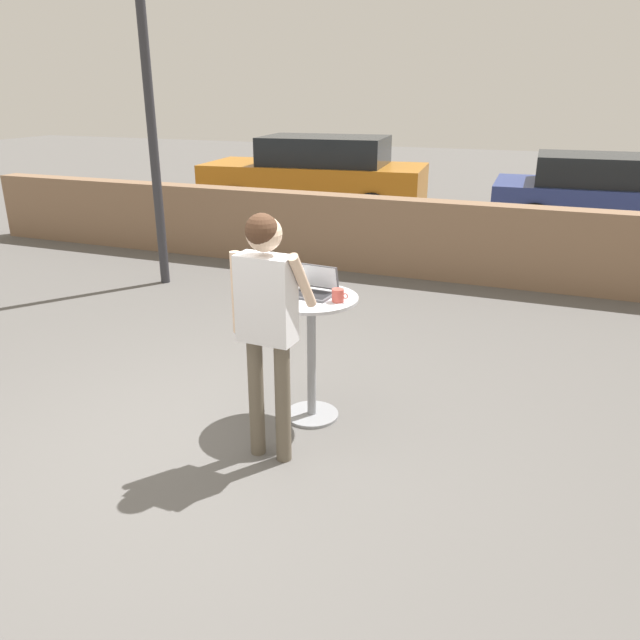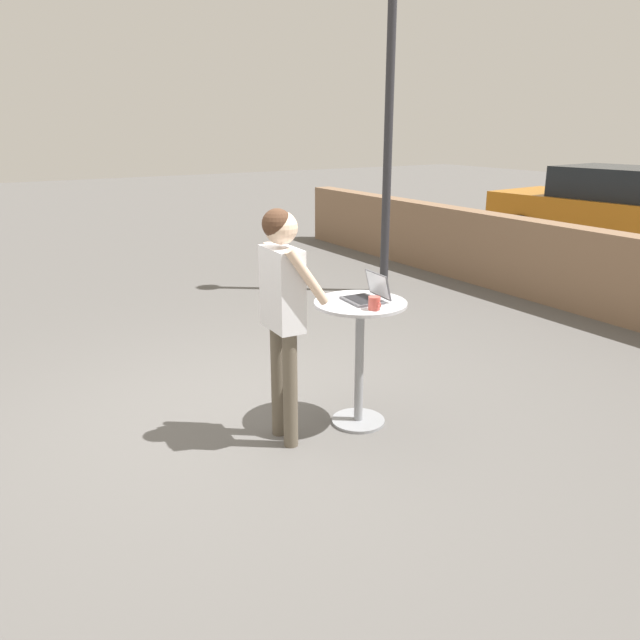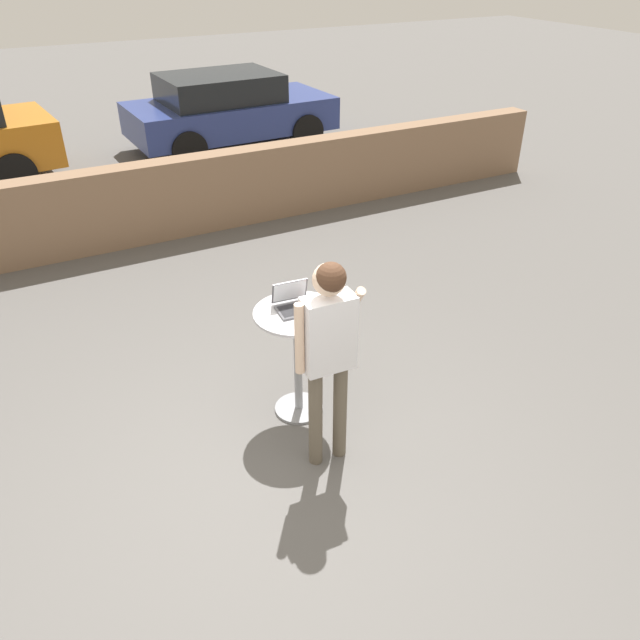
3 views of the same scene
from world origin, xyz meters
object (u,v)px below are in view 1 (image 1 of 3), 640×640
object	(u,v)px
parked_car_near_street	(317,176)
parked_car_further_down	(607,194)
laptop	(315,289)
street_lamp	(144,48)
cafe_table	(311,337)
coffee_mug	(338,295)
standing_person	(266,307)

from	to	relation	value
parked_car_near_street	parked_car_further_down	bearing A→B (deg)	1.84
parked_car_further_down	laptop	bearing A→B (deg)	-106.76
street_lamp	cafe_table	bearing A→B (deg)	-39.86
coffee_mug	parked_car_further_down	world-z (taller)	parked_car_further_down
cafe_table	laptop	distance (m)	0.38
cafe_table	coffee_mug	distance (m)	0.44
parked_car_near_street	parked_car_further_down	world-z (taller)	parked_car_near_street
street_lamp	standing_person	bearing A→B (deg)	-46.47
laptop	coffee_mug	world-z (taller)	laptop
parked_car_near_street	street_lamp	size ratio (longest dim) A/B	0.99
cafe_table	parked_car_near_street	world-z (taller)	parked_car_near_street
coffee_mug	street_lamp	xyz separation A→B (m)	(-3.51, 2.77, 1.89)
parked_car_near_street	street_lamp	xyz separation A→B (m)	(-0.22, -5.15, 2.14)
parked_car_near_street	street_lamp	world-z (taller)	street_lamp
laptop	cafe_table	bearing A→B (deg)	-93.55
laptop	parked_car_near_street	xyz separation A→B (m)	(-3.06, 7.82, -0.25)
street_lamp	laptop	bearing A→B (deg)	-39.18
coffee_mug	parked_car_near_street	world-z (taller)	parked_car_near_street
cafe_table	laptop	xyz separation A→B (m)	(0.00, 0.06, 0.37)
parked_car_further_down	street_lamp	world-z (taller)	street_lamp
standing_person	parked_car_further_down	world-z (taller)	standing_person
cafe_table	coffee_mug	size ratio (longest dim) A/B	8.19
coffee_mug	parked_car_near_street	xyz separation A→B (m)	(-3.29, 7.92, -0.25)
coffee_mug	street_lamp	distance (m)	4.86
cafe_table	standing_person	distance (m)	0.79
parked_car_further_down	parked_car_near_street	bearing A→B (deg)	-178.16
street_lamp	coffee_mug	bearing A→B (deg)	-38.34
parked_car_near_street	coffee_mug	bearing A→B (deg)	-67.45
coffee_mug	parked_car_further_down	distance (m)	8.39
coffee_mug	standing_person	size ratio (longest dim) A/B	0.07
laptop	parked_car_further_down	world-z (taller)	parked_car_further_down
parked_car_further_down	street_lamp	distance (m)	8.10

